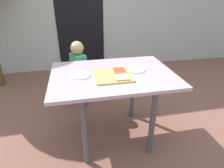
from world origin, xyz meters
TOP-DOWN VIEW (x-y plane):
  - ground_plane at (0.00, 0.00)m, footprint 16.00×16.00m
  - house_door at (-0.19, 2.16)m, footprint 0.90×0.02m
  - dining_table at (0.00, 0.00)m, footprint 1.19×0.85m
  - cutting_board at (-0.02, -0.07)m, footprint 0.34×0.33m
  - pizza_slice_near_right at (0.05, -0.15)m, footprint 0.13×0.14m
  - pizza_slice_far_right at (0.07, 0.01)m, footprint 0.13×0.14m
  - plate_white_left at (-0.31, 0.00)m, footprint 0.19×0.19m
  - plate_white_right at (0.25, 0.03)m, footprint 0.19×0.19m
  - child_left at (-0.31, 0.75)m, footprint 0.22×0.28m

SIDE VIEW (x-z plane):
  - ground_plane at x=0.00m, z-range 0.00..0.00m
  - child_left at x=-0.31m, z-range 0.07..0.99m
  - dining_table at x=0.00m, z-range 0.29..1.06m
  - plate_white_left at x=-0.31m, z-range 0.77..0.78m
  - plate_white_right at x=0.25m, z-range 0.77..0.78m
  - cutting_board at x=-0.02m, z-range 0.77..0.79m
  - pizza_slice_near_right at x=0.05m, z-range 0.79..0.80m
  - pizza_slice_far_right at x=0.07m, z-range 0.79..0.80m
  - house_door at x=-0.19m, z-range 0.00..2.00m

